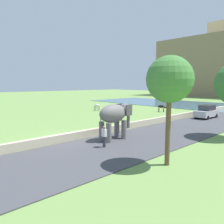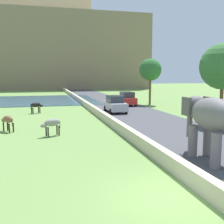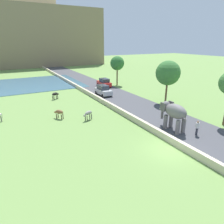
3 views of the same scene
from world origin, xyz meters
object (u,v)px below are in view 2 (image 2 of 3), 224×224
elephant (210,118)px  car_silver (115,104)px  cow_black (36,105)px  car_red (127,99)px  cow_brown (8,120)px  cow_grey (52,123)px

elephant → car_silver: bearing=90.0°
elephant → cow_black: bearing=113.9°
car_silver → car_red: bearing=62.2°
car_red → cow_black: size_ratio=2.92×
elephant → car_silver: (0.01, 16.93, -1.14)m
elephant → cow_brown: bearing=136.7°
car_red → cow_grey: size_ratio=2.88×
elephant → cow_grey: size_ratio=2.48×
car_red → cow_brown: car_red is taller
cow_grey → cow_brown: 3.68m
car_silver → cow_grey: bearing=-125.1°
cow_black → car_silver: bearing=-10.1°
cow_black → cow_brown: 9.26m
elephant → cow_black: elephant is taller
elephant → cow_brown: (-9.86, 9.29, -1.20)m
elephant → car_red: elephant is taller
elephant → cow_black: size_ratio=2.51×
cow_black → cow_brown: size_ratio=1.05×
elephant → cow_black: 20.14m
car_silver → cow_grey: 12.00m
cow_grey → cow_brown: size_ratio=1.07×
elephant → car_red: bearing=82.2°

